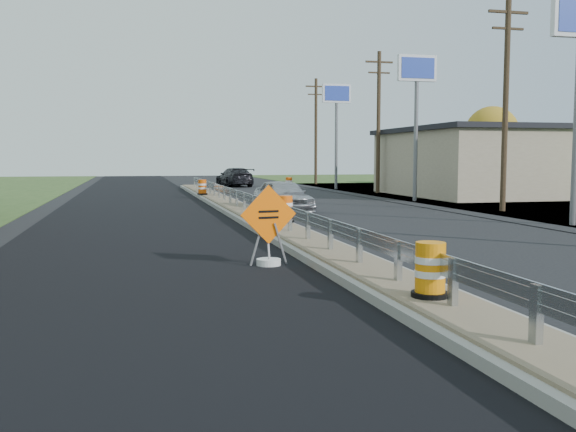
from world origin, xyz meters
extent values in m
plane|color=black|center=(0.00, 0.00, 0.00)|extent=(140.00, 140.00, 0.00)
cube|color=black|center=(-4.40, 10.00, 0.01)|extent=(7.20, 120.00, 0.01)
cube|color=gray|center=(0.00, 8.00, 0.09)|extent=(1.60, 55.00, 0.18)
cube|color=brown|center=(0.00, 8.00, 0.20)|extent=(1.25, 55.00, 0.05)
cube|color=silver|center=(0.00, -10.00, 0.58)|extent=(0.10, 0.15, 0.70)
cube|color=silver|center=(0.00, -8.00, 0.58)|extent=(0.10, 0.15, 0.70)
cube|color=silver|center=(0.00, -6.00, 0.58)|extent=(0.10, 0.15, 0.70)
cube|color=silver|center=(0.00, -4.00, 0.58)|extent=(0.10, 0.15, 0.70)
cube|color=silver|center=(0.00, -2.00, 0.58)|extent=(0.10, 0.15, 0.70)
cube|color=silver|center=(0.00, 0.00, 0.58)|extent=(0.10, 0.15, 0.70)
cube|color=silver|center=(0.00, 2.00, 0.58)|extent=(0.10, 0.15, 0.70)
cube|color=silver|center=(0.00, 4.00, 0.58)|extent=(0.10, 0.15, 0.70)
cube|color=silver|center=(0.00, 6.00, 0.58)|extent=(0.10, 0.15, 0.70)
cube|color=silver|center=(0.00, 8.00, 0.58)|extent=(0.10, 0.15, 0.70)
cube|color=silver|center=(0.00, 10.00, 0.58)|extent=(0.10, 0.15, 0.70)
cube|color=silver|center=(0.00, 12.00, 0.58)|extent=(0.10, 0.15, 0.70)
cube|color=silver|center=(0.00, 14.00, 0.58)|extent=(0.10, 0.15, 0.70)
cube|color=silver|center=(0.00, 16.00, 0.58)|extent=(0.10, 0.15, 0.70)
cube|color=silver|center=(0.00, 18.00, 0.58)|extent=(0.10, 0.15, 0.70)
cube|color=silver|center=(0.00, 20.00, 0.58)|extent=(0.10, 0.15, 0.70)
cube|color=silver|center=(0.00, 22.00, 0.58)|extent=(0.10, 0.15, 0.70)
cube|color=silver|center=(0.00, 24.00, 0.58)|extent=(0.10, 0.15, 0.70)
cube|color=silver|center=(0.00, 26.00, 0.58)|extent=(0.10, 0.15, 0.70)
cube|color=silver|center=(0.00, 28.00, 0.58)|extent=(0.10, 0.15, 0.70)
cube|color=silver|center=(0.00, 30.00, 0.58)|extent=(0.10, 0.15, 0.70)
cube|color=silver|center=(0.00, 32.00, 0.58)|extent=(0.10, 0.15, 0.70)
cube|color=silver|center=(0.00, 9.00, 0.78)|extent=(0.04, 46.00, 0.34)
cube|color=silver|center=(0.00, 9.00, 0.70)|extent=(0.06, 46.00, 0.03)
cube|color=silver|center=(0.00, 9.00, 0.86)|extent=(0.06, 46.00, 0.03)
cube|color=tan|center=(21.00, 20.00, 2.00)|extent=(18.00, 12.00, 4.00)
cube|color=black|center=(21.00, 20.00, 4.12)|extent=(18.50, 12.50, 0.30)
cube|color=black|center=(12.05, 20.00, 1.60)|extent=(0.08, 7.20, 2.20)
cylinder|color=slate|center=(10.50, 3.00, 3.40)|extent=(0.22, 0.22, 6.80)
cylinder|color=slate|center=(10.50, 16.00, 3.40)|extent=(0.22, 0.22, 6.80)
cube|color=white|center=(10.50, 16.00, 7.20)|extent=(2.20, 0.25, 1.40)
cube|color=#263FB2|center=(10.50, 16.00, 7.20)|extent=(1.90, 0.30, 1.10)
cylinder|color=slate|center=(10.50, 30.00, 3.40)|extent=(0.22, 0.22, 6.80)
cube|color=white|center=(10.50, 30.00, 7.20)|extent=(2.20, 0.25, 1.40)
cube|color=#263FB2|center=(10.50, 30.00, 7.20)|extent=(1.90, 0.30, 1.10)
cylinder|color=#473523|center=(11.50, 9.00, 4.70)|extent=(0.26, 0.26, 9.40)
cube|color=#473523|center=(11.50, 9.00, 8.70)|extent=(1.90, 0.12, 0.12)
cube|color=#473523|center=(11.50, 9.00, 8.00)|extent=(1.50, 0.10, 0.10)
cylinder|color=#473523|center=(11.50, 24.00, 4.70)|extent=(0.26, 0.26, 9.40)
cube|color=#473523|center=(11.50, 24.00, 8.70)|extent=(1.90, 0.12, 0.12)
cube|color=#473523|center=(11.50, 24.00, 8.00)|extent=(1.50, 0.10, 0.10)
cylinder|color=#473523|center=(11.50, 39.00, 4.70)|extent=(0.26, 0.26, 9.40)
cube|color=#473523|center=(11.50, 39.00, 8.70)|extent=(1.90, 0.12, 0.12)
cube|color=#473523|center=(11.50, 39.00, 8.00)|extent=(1.50, 0.10, 0.10)
cylinder|color=#473523|center=(26.00, 34.00, 1.54)|extent=(0.36, 0.36, 3.08)
sphere|color=#B69227|center=(26.00, 34.00, 4.55)|extent=(4.62, 4.62, 4.62)
cylinder|color=white|center=(-1.64, -2.66, 0.08)|extent=(0.54, 0.54, 0.16)
cube|color=slate|center=(-1.91, -2.66, 0.49)|extent=(0.32, 0.09, 0.94)
cube|color=slate|center=(-1.37, -2.66, 0.49)|extent=(0.32, 0.09, 0.94)
cube|color=slate|center=(-1.64, -2.61, 0.49)|extent=(0.08, 0.24, 0.96)
cube|color=#E55A04|center=(-1.64, -2.66, 1.15)|extent=(1.29, 0.23, 1.31)
cube|color=black|center=(-1.64, -2.68, 1.21)|extent=(0.46, 0.08, 0.05)
cube|color=black|center=(-1.64, -2.68, 1.08)|extent=(0.46, 0.08, 0.05)
cylinder|color=black|center=(-0.07, -7.39, 0.27)|extent=(0.59, 0.59, 0.08)
cylinder|color=orange|center=(-0.07, -7.39, 0.68)|extent=(0.47, 0.47, 0.82)
cylinder|color=white|center=(-0.07, -7.39, 0.82)|extent=(0.48, 0.48, 0.11)
cylinder|color=white|center=(-0.07, -7.39, 0.60)|extent=(0.48, 0.48, 0.11)
cylinder|color=black|center=(0.43, 4.40, 0.27)|extent=(0.61, 0.61, 0.08)
cylinder|color=#F6590A|center=(0.43, 4.40, 0.70)|extent=(0.49, 0.49, 0.85)
cylinder|color=white|center=(0.43, 4.40, 0.84)|extent=(0.50, 0.50, 0.11)
cylinder|color=white|center=(0.43, 4.40, 0.61)|extent=(0.50, 0.50, 0.11)
cylinder|color=black|center=(-0.55, 21.29, 0.27)|extent=(0.60, 0.60, 0.08)
cylinder|color=#D84F09|center=(-0.55, 21.29, 0.69)|extent=(0.48, 0.48, 0.84)
cylinder|color=white|center=(-0.55, 21.29, 0.83)|extent=(0.50, 0.50, 0.11)
cylinder|color=white|center=(-0.55, 21.29, 0.61)|extent=(0.50, 0.50, 0.11)
cylinder|color=black|center=(7.00, 30.72, 0.04)|extent=(0.62, 0.62, 0.08)
cylinder|color=#E85009|center=(7.00, 30.72, 0.48)|extent=(0.50, 0.50, 0.87)
cylinder|color=white|center=(7.00, 30.72, 0.62)|extent=(0.51, 0.51, 0.11)
cylinder|color=white|center=(7.00, 30.72, 0.40)|extent=(0.51, 0.51, 0.11)
imported|color=#ADADB2|center=(1.80, 10.56, 0.73)|extent=(2.17, 4.46, 1.46)
imported|color=black|center=(3.83, 36.94, 0.78)|extent=(2.79, 5.57, 1.55)
camera|label=1|loc=(-4.55, -16.44, 2.39)|focal=40.00mm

